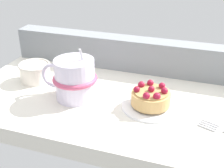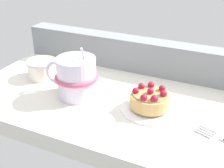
{
  "view_description": "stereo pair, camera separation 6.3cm",
  "coord_description": "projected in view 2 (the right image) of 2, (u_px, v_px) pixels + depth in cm",
  "views": [
    {
      "loc": [
        14.19,
        -55.63,
        33.45
      ],
      "look_at": [
        -3.65,
        -2.78,
        4.53
      ],
      "focal_mm": 47.19,
      "sensor_mm": 36.0,
      "label": 1
    },
    {
      "loc": [
        20.01,
        -53.3,
        33.45
      ],
      "look_at": [
        -3.65,
        -2.78,
        4.53
      ],
      "focal_mm": 47.19,
      "sensor_mm": 36.0,
      "label": 2
    }
  ],
  "objects": [
    {
      "name": "window_rail_back",
      "position": [
        155.0,
        57.0,
        0.77
      ],
      "size": [
        75.23,
        5.41,
        8.61
      ],
      "primitive_type": "cube",
      "color": "gray",
      "rests_on": "ground_plane"
    },
    {
      "name": "raspberry_tart",
      "position": [
        150.0,
        99.0,
        0.61
      ],
      "size": [
        8.28,
        8.28,
        4.23
      ],
      "color": "tan",
      "rests_on": "dessert_plate"
    },
    {
      "name": "dessert_plate",
      "position": [
        149.0,
        108.0,
        0.62
      ],
      "size": [
        12.18,
        12.18,
        0.94
      ],
      "color": "white",
      "rests_on": "ground_plane"
    },
    {
      "name": "ground_plane",
      "position": [
        132.0,
        107.0,
        0.67
      ],
      "size": [
        76.76,
        37.47,
        3.78
      ],
      "primitive_type": "cube",
      "color": "silver"
    },
    {
      "name": "coffee_mug",
      "position": [
        76.0,
        77.0,
        0.66
      ],
      "size": [
        13.22,
        9.91,
        11.92
      ],
      "color": "silver",
      "rests_on": "ground_plane"
    },
    {
      "name": "sugar_bowl",
      "position": [
        42.0,
        68.0,
        0.75
      ],
      "size": [
        7.82,
        7.82,
        4.63
      ],
      "color": "silver",
      "rests_on": "ground_plane"
    }
  ]
}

